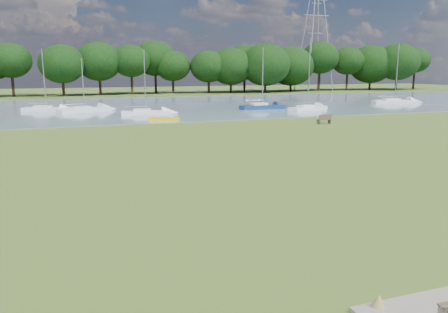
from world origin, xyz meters
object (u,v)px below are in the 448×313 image
object	(u,v)px
kayak	(164,119)
sailboat_8	(145,111)
pylon	(316,13)
sailboat_3	(262,105)
sailboat_1	(84,109)
sailboat_4	(46,108)
riverbank_bench	(325,119)
sailboat_7	(308,107)
sailboat_2	(394,100)

from	to	relation	value
kayak	sailboat_8	xyz separation A→B (m)	(-0.79, 6.47, 0.24)
sailboat_8	pylon	bearing A→B (deg)	45.97
pylon	sailboat_8	xyz separation A→B (m)	(-45.74, -39.43, -17.06)
sailboat_3	sailboat_1	bearing A→B (deg)	166.67
pylon	sailboat_4	size ratio (longest dim) A/B	3.68
kayak	sailboat_1	distance (m)	13.95
sailboat_3	sailboat_4	xyz separation A→B (m)	(-26.38, 6.30, -0.09)
riverbank_bench	sailboat_1	distance (m)	28.96
sailboat_3	sailboat_8	bearing A→B (deg)	-177.44
riverbank_bench	pylon	world-z (taller)	pylon
sailboat_4	sailboat_7	distance (m)	32.68
sailboat_7	sailboat_8	size ratio (longest dim) A/B	1.22
sailboat_3	sailboat_8	world-z (taller)	sailboat_3
kayak	sailboat_3	bearing A→B (deg)	44.61
sailboat_8	riverbank_bench	bearing A→B (deg)	-38.60
sailboat_3	sailboat_4	world-z (taller)	sailboat_3
pylon	sailboat_4	distance (m)	66.99
pylon	sailboat_7	distance (m)	51.21
sailboat_8	sailboat_1	bearing A→B (deg)	145.64
sailboat_7	sailboat_8	xyz separation A→B (m)	(-20.28, 1.61, -0.03)
pylon	sailboat_7	bearing A→B (deg)	-121.82
sailboat_8	kayak	bearing A→B (deg)	-77.84
sailboat_3	sailboat_4	bearing A→B (deg)	162.68
sailboat_3	sailboat_8	xyz separation A→B (m)	(-15.44, -1.75, -0.11)
riverbank_bench	pylon	bearing A→B (deg)	56.22
riverbank_bench	sailboat_8	xyz separation A→B (m)	(-14.79, 14.19, -0.01)
pylon	sailboat_3	bearing A→B (deg)	-128.81
pylon	sailboat_3	size ratio (longest dim) A/B	3.55
sailboat_3	sailboat_7	bearing A→B (deg)	-38.57
sailboat_7	pylon	bearing A→B (deg)	38.80
sailboat_2	sailboat_4	world-z (taller)	sailboat_2
sailboat_1	sailboat_4	world-z (taller)	sailboat_4
riverbank_bench	sailboat_2	world-z (taller)	sailboat_2
kayak	sailboat_7	world-z (taller)	sailboat_7
sailboat_2	sailboat_8	bearing A→B (deg)	-159.92
riverbank_bench	sailboat_7	xyz separation A→B (m)	(5.49, 12.58, 0.02)
riverbank_bench	sailboat_8	size ratio (longest dim) A/B	0.20
kayak	sailboat_2	distance (m)	38.85
pylon	sailboat_4	xyz separation A→B (m)	(-56.68, -31.38, -17.04)
sailboat_1	pylon	bearing A→B (deg)	8.76
riverbank_bench	sailboat_1	xyz separation A→B (m)	(-21.33, 19.59, 0.01)
sailboat_3	sailboat_8	size ratio (longest dim) A/B	1.08
kayak	sailboat_7	size ratio (longest dim) A/B	0.35
kayak	sailboat_3	world-z (taller)	sailboat_3
sailboat_2	sailboat_8	world-z (taller)	sailboat_2
pylon	sailboat_1	xyz separation A→B (m)	(-52.28, -34.03, -17.04)
sailboat_1	sailboat_4	size ratio (longest dim) A/B	0.87
riverbank_bench	sailboat_4	world-z (taller)	sailboat_4
sailboat_1	sailboat_7	world-z (taller)	sailboat_7
sailboat_2	sailboat_7	bearing A→B (deg)	-149.15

